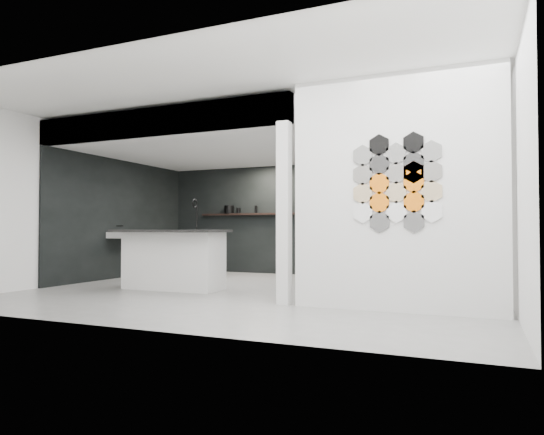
{
  "coord_description": "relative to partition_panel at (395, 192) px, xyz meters",
  "views": [
    {
      "loc": [
        3.11,
        -6.79,
        0.96
      ],
      "look_at": [
        0.1,
        0.3,
        1.15
      ],
      "focal_mm": 32.0,
      "sensor_mm": 36.0,
      "label": 1
    }
  ],
  "objects": [
    {
      "name": "floor",
      "position": [
        -2.23,
        1.0,
        -1.4
      ],
      "size": [
        7.0,
        6.0,
        0.01
      ],
      "primitive_type": "cube",
      "color": "slate"
    },
    {
      "name": "partition_panel",
      "position": [
        0.0,
        0.0,
        0.0
      ],
      "size": [
        2.45,
        0.15,
        2.8
      ],
      "primitive_type": "cube",
      "color": "silver",
      "rests_on": "floor"
    },
    {
      "name": "bay_clad_back",
      "position": [
        -3.52,
        3.97,
        -0.22
      ],
      "size": [
        4.4,
        0.04,
        2.35
      ],
      "primitive_type": "cube",
      "color": "black",
      "rests_on": "floor"
    },
    {
      "name": "bay_clad_left",
      "position": [
        -5.7,
        2.0,
        -0.22
      ],
      "size": [
        0.04,
        4.0,
        2.35
      ],
      "primitive_type": "cube",
      "color": "black",
      "rests_on": "floor"
    },
    {
      "name": "bulkhead",
      "position": [
        -3.52,
        2.0,
        1.15
      ],
      "size": [
        4.4,
        4.0,
        0.4
      ],
      "primitive_type": "cube",
      "color": "silver",
      "rests_on": "corner_column"
    },
    {
      "name": "corner_column",
      "position": [
        -1.41,
        0.0,
        -0.22
      ],
      "size": [
        0.16,
        0.16,
        2.35
      ],
      "primitive_type": "cube",
      "color": "silver",
      "rests_on": "floor"
    },
    {
      "name": "fascia_beam",
      "position": [
        -3.52,
        0.08,
        1.15
      ],
      "size": [
        4.4,
        0.16,
        0.4
      ],
      "primitive_type": "cube",
      "color": "silver",
      "rests_on": "corner_column"
    },
    {
      "name": "wall_basin",
      "position": [
        -5.46,
        1.8,
        -0.55
      ],
      "size": [
        0.4,
        0.6,
        0.12
      ],
      "primitive_type": "cube",
      "color": "silver",
      "rests_on": "bay_clad_left"
    },
    {
      "name": "display_shelf",
      "position": [
        -3.43,
        3.87,
        -0.1
      ],
      "size": [
        3.0,
        0.15,
        0.04
      ],
      "primitive_type": "cube",
      "color": "black",
      "rests_on": "bay_clad_back"
    },
    {
      "name": "kitchen_island",
      "position": [
        -3.61,
        0.75,
        -0.91
      ],
      "size": [
        1.82,
        0.83,
        1.46
      ],
      "rotation": [
        0.0,
        0.0,
        0.02
      ],
      "color": "silver",
      "rests_on": "floor"
    },
    {
      "name": "stockpot",
      "position": [
        -4.26,
        3.87,
        0.01
      ],
      "size": [
        0.26,
        0.26,
        0.18
      ],
      "primitive_type": "cylinder",
      "rotation": [
        0.0,
        0.0,
        0.22
      ],
      "color": "black",
      "rests_on": "display_shelf"
    },
    {
      "name": "kettle",
      "position": [
        -2.36,
        3.87,
        0.0
      ],
      "size": [
        0.2,
        0.2,
        0.16
      ],
      "primitive_type": "ellipsoid",
      "rotation": [
        0.0,
        0.0,
        -0.07
      ],
      "color": "black",
      "rests_on": "display_shelf"
    },
    {
      "name": "glass_bowl",
      "position": [
        -2.08,
        3.87,
        -0.03
      ],
      "size": [
        0.16,
        0.16,
        0.11
      ],
      "primitive_type": "cylinder",
      "rotation": [
        0.0,
        0.0,
        0.07
      ],
      "color": "gray",
      "rests_on": "display_shelf"
    },
    {
      "name": "glass_vase",
      "position": [
        -2.08,
        3.87,
        -0.01
      ],
      "size": [
        0.14,
        0.14,
        0.15
      ],
      "primitive_type": "cylinder",
      "rotation": [
        0.0,
        0.0,
        -0.39
      ],
      "color": "gray",
      "rests_on": "display_shelf"
    },
    {
      "name": "bottle_dark",
      "position": [
        -3.6,
        3.87,
        0.0
      ],
      "size": [
        0.06,
        0.06,
        0.16
      ],
      "primitive_type": "cylinder",
      "rotation": [
        0.0,
        0.0,
        -0.03
      ],
      "color": "black",
      "rests_on": "display_shelf"
    },
    {
      "name": "utensil_cup",
      "position": [
        -4.03,
        3.87,
        -0.02
      ],
      "size": [
        0.11,
        0.11,
        0.11
      ],
      "primitive_type": "cylinder",
      "rotation": [
        0.0,
        0.0,
        0.16
      ],
      "color": "black",
      "rests_on": "display_shelf"
    },
    {
      "name": "hex_tile_cluster",
      "position": [
        0.03,
        -0.09,
        0.1
      ],
      "size": [
        1.04,
        0.02,
        1.16
      ],
      "color": "white",
      "rests_on": "partition_panel"
    }
  ]
}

